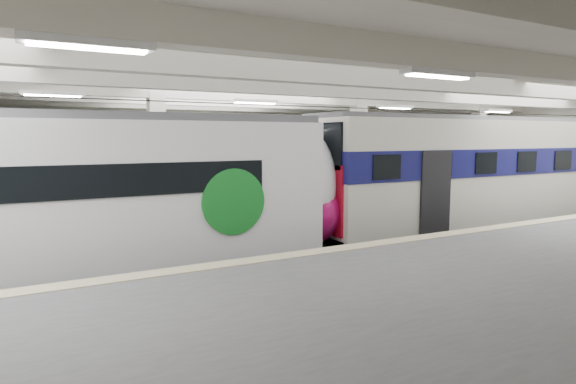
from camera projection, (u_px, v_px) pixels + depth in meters
station_hall at (315, 157)px, 12.76m from camera, size 36.00×24.00×5.75m
modern_emu at (132, 201)px, 12.28m from camera, size 13.50×2.79×4.37m
older_rer at (470, 174)px, 18.23m from camera, size 13.75×3.03×4.52m
far_train at (146, 175)px, 17.80m from camera, size 14.49×2.99×4.60m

